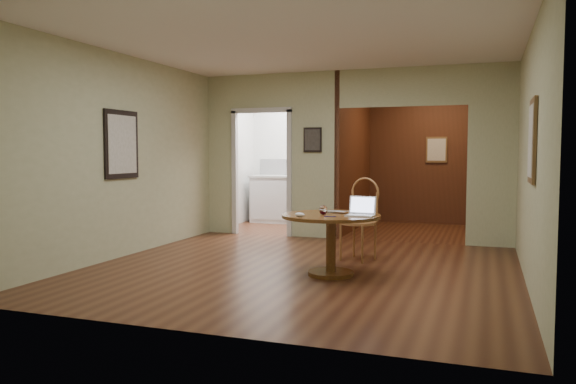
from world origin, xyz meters
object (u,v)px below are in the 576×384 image
(dining_table, at_px, (331,230))
(chair, at_px, (361,214))
(closed_laptop, at_px, (332,212))
(open_laptop, at_px, (361,210))

(dining_table, distance_m, chair, 1.07)
(closed_laptop, bearing_deg, chair, 95.22)
(dining_table, distance_m, closed_laptop, 0.23)
(closed_laptop, bearing_deg, dining_table, -68.03)
(chair, bearing_deg, closed_laptop, -79.38)
(dining_table, distance_m, open_laptop, 0.42)
(dining_table, height_order, closed_laptop, closed_laptop)
(chair, xyz_separation_m, open_laptop, (0.23, -1.07, 0.16))
(open_laptop, bearing_deg, dining_table, -177.95)
(dining_table, xyz_separation_m, closed_laptop, (-0.02, 0.13, 0.19))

